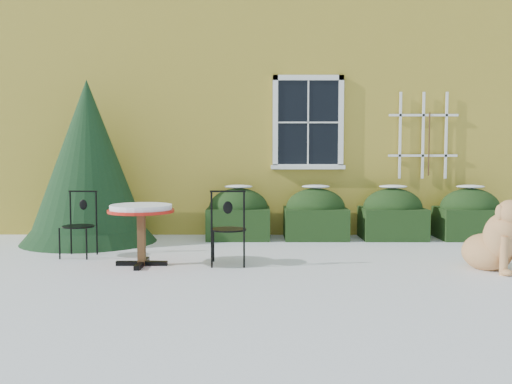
{
  "coord_description": "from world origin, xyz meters",
  "views": [
    {
      "loc": [
        0.02,
        -7.01,
        1.46
      ],
      "look_at": [
        0.0,
        1.0,
        0.9
      ],
      "focal_mm": 40.0,
      "sensor_mm": 36.0,
      "label": 1
    }
  ],
  "objects_px": {
    "patio_chair_near": "(228,227)",
    "dog": "(496,241)",
    "bistro_table": "(141,215)",
    "evergreen_shrub": "(88,177)",
    "patio_chair_far": "(79,224)"
  },
  "relations": [
    {
      "from": "patio_chair_near",
      "to": "bistro_table",
      "type": "bearing_deg",
      "value": -0.01
    },
    {
      "from": "evergreen_shrub",
      "to": "patio_chair_far",
      "type": "distance_m",
      "value": 1.43
    },
    {
      "from": "bistro_table",
      "to": "dog",
      "type": "relative_size",
      "value": 0.84
    },
    {
      "from": "patio_chair_near",
      "to": "dog",
      "type": "distance_m",
      "value": 3.33
    },
    {
      "from": "dog",
      "to": "evergreen_shrub",
      "type": "bearing_deg",
      "value": 133.86
    },
    {
      "from": "evergreen_shrub",
      "to": "patio_chair_near",
      "type": "relative_size",
      "value": 2.67
    },
    {
      "from": "patio_chair_near",
      "to": "patio_chair_far",
      "type": "height_order",
      "value": "patio_chair_near"
    },
    {
      "from": "patio_chair_near",
      "to": "dog",
      "type": "relative_size",
      "value": 0.98
    },
    {
      "from": "bistro_table",
      "to": "patio_chair_far",
      "type": "bearing_deg",
      "value": 147.04
    },
    {
      "from": "patio_chair_far",
      "to": "dog",
      "type": "bearing_deg",
      "value": -5.09
    },
    {
      "from": "bistro_table",
      "to": "dog",
      "type": "distance_m",
      "value": 4.45
    },
    {
      "from": "patio_chair_far",
      "to": "dog",
      "type": "height_order",
      "value": "patio_chair_far"
    },
    {
      "from": "evergreen_shrub",
      "to": "bistro_table",
      "type": "xyz_separation_m",
      "value": [
        1.24,
        -1.93,
        -0.4
      ]
    },
    {
      "from": "evergreen_shrub",
      "to": "patio_chair_far",
      "type": "xyz_separation_m",
      "value": [
        0.24,
        -1.28,
        -0.6
      ]
    },
    {
      "from": "evergreen_shrub",
      "to": "bistro_table",
      "type": "height_order",
      "value": "evergreen_shrub"
    }
  ]
}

